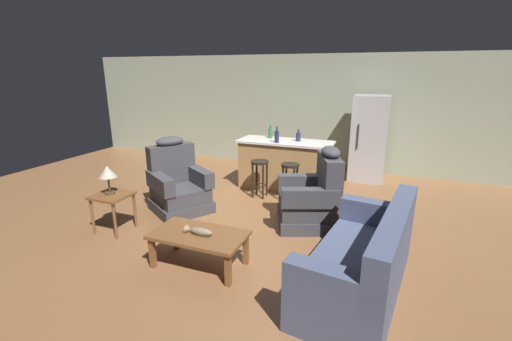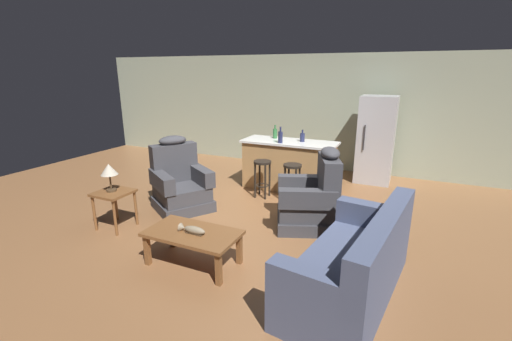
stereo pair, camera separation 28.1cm
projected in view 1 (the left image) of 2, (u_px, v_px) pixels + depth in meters
The scene contains 16 objects.
ground_plane at pixel (260, 213), 5.57m from camera, with size 12.00×12.00×0.00m.
back_wall at pixel (308, 112), 8.00m from camera, with size 12.00×0.05×2.60m.
coffee_table at pixel (199, 238), 3.98m from camera, with size 1.10×0.60×0.42m.
fish_figurine at pixel (199, 231), 3.92m from camera, with size 0.34×0.10×0.10m.
couch at pixel (364, 262), 3.51m from camera, with size 1.10×2.00×0.94m.
recliner_near_lamp at pixel (178, 185), 5.63m from camera, with size 1.16×1.16×1.20m.
recliner_near_island at pixel (313, 198), 5.06m from camera, with size 1.09×1.09×1.20m.
end_table at pixel (113, 201), 4.84m from camera, with size 0.48×0.48×0.56m.
table_lamp at pixel (108, 173), 4.74m from camera, with size 0.24×0.24×0.41m.
kitchen_island at pixel (285, 165), 6.64m from camera, with size 1.80×0.70×0.95m.
bar_stool_left at pixel (260, 172), 6.18m from camera, with size 0.32×0.32×0.68m.
bar_stool_right at pixel (290, 175), 5.98m from camera, with size 0.32×0.32×0.68m.
refrigerator at pixel (369, 139), 7.09m from camera, with size 0.70×0.69×1.76m.
bottle_tall_green at pixel (298, 137), 6.45m from camera, with size 0.09×0.09×0.23m.
bottle_short_amber at pixel (277, 137), 6.31m from camera, with size 0.08×0.08×0.30m.
bottle_wine_dark at pixel (271, 133), 6.75m from camera, with size 0.08×0.08×0.26m.
Camera 1 is at (1.83, -4.82, 2.23)m, focal length 24.00 mm.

